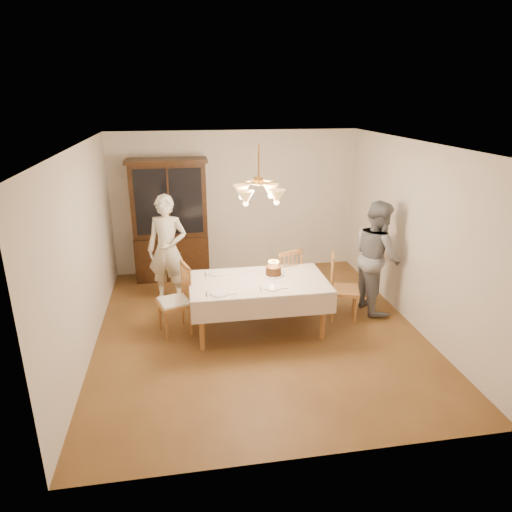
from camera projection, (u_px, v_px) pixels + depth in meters
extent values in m
plane|color=brown|center=(258.00, 329.00, 6.56)|extent=(5.00, 5.00, 0.00)
plane|color=white|center=(259.00, 145.00, 5.69)|extent=(5.00, 5.00, 0.00)
plane|color=beige|center=(236.00, 202.00, 8.45)|extent=(4.50, 0.00, 4.50)
plane|color=beige|center=(309.00, 334.00, 3.80)|extent=(4.50, 0.00, 4.50)
plane|color=beige|center=(84.00, 252.00, 5.78)|extent=(0.00, 5.00, 5.00)
plane|color=beige|center=(414.00, 235.00, 6.48)|extent=(0.00, 5.00, 5.00)
cube|color=brown|center=(258.00, 282.00, 6.32)|extent=(1.80, 1.00, 0.04)
cube|color=silver|center=(258.00, 281.00, 6.31)|extent=(1.90, 1.10, 0.01)
cylinder|color=brown|center=(202.00, 325.00, 5.93)|extent=(0.07, 0.07, 0.71)
cylinder|color=brown|center=(323.00, 316.00, 6.18)|extent=(0.07, 0.07, 0.71)
cylinder|color=brown|center=(199.00, 299.00, 6.71)|extent=(0.07, 0.07, 0.71)
cylinder|color=brown|center=(306.00, 291.00, 6.96)|extent=(0.07, 0.07, 0.71)
cube|color=black|center=(173.00, 257.00, 8.31)|extent=(1.30, 0.50, 0.80)
cube|color=black|center=(169.00, 199.00, 8.01)|extent=(1.30, 0.40, 1.30)
cube|color=black|center=(169.00, 202.00, 7.82)|extent=(1.14, 0.01, 1.14)
cube|color=black|center=(166.00, 161.00, 7.74)|extent=(1.38, 0.54, 0.06)
cube|color=brown|center=(283.00, 281.00, 7.10)|extent=(0.55, 0.54, 0.05)
cube|color=brown|center=(291.00, 253.00, 6.77)|extent=(0.39, 0.16, 0.06)
cylinder|color=brown|center=(287.00, 289.00, 7.40)|extent=(0.04, 0.04, 0.43)
cylinder|color=brown|center=(268.00, 293.00, 7.24)|extent=(0.04, 0.04, 0.43)
cylinder|color=brown|center=(299.00, 296.00, 7.12)|extent=(0.04, 0.04, 0.43)
cylinder|color=brown|center=(279.00, 301.00, 6.96)|extent=(0.04, 0.04, 0.43)
cube|color=brown|center=(174.00, 303.00, 6.34)|extent=(0.53, 0.54, 0.05)
cube|color=brown|center=(185.00, 266.00, 6.24)|extent=(0.15, 0.39, 0.06)
cylinder|color=brown|center=(160.00, 316.00, 6.50)|extent=(0.04, 0.04, 0.43)
cylinder|color=brown|center=(167.00, 326.00, 6.19)|extent=(0.04, 0.04, 0.43)
cylinder|color=brown|center=(183.00, 311.00, 6.64)|extent=(0.04, 0.04, 0.43)
cylinder|color=brown|center=(191.00, 321.00, 6.33)|extent=(0.04, 0.04, 0.43)
cube|color=silver|center=(174.00, 301.00, 6.32)|extent=(0.48, 0.49, 0.03)
cube|color=brown|center=(344.00, 290.00, 6.76)|extent=(0.53, 0.54, 0.05)
cube|color=brown|center=(333.00, 257.00, 6.61)|extent=(0.15, 0.39, 0.06)
cylinder|color=brown|center=(355.00, 311.00, 6.65)|extent=(0.04, 0.04, 0.43)
cylinder|color=brown|center=(354.00, 300.00, 6.99)|extent=(0.04, 0.04, 0.43)
cylinder|color=brown|center=(332.00, 309.00, 6.69)|extent=(0.04, 0.04, 0.43)
cylinder|color=brown|center=(331.00, 299.00, 7.03)|extent=(0.04, 0.04, 0.43)
imported|color=beige|center=(167.00, 250.00, 7.18)|extent=(0.74, 0.59, 1.76)
imported|color=slate|center=(377.00, 256.00, 6.94)|extent=(0.70, 0.87, 1.73)
cylinder|color=white|center=(273.00, 275.00, 6.49)|extent=(0.30, 0.30, 0.01)
cylinder|color=#391E0D|center=(273.00, 270.00, 6.47)|extent=(0.22, 0.22, 0.12)
cylinder|color=#598CD8|center=(278.00, 264.00, 6.45)|extent=(0.01, 0.01, 0.07)
sphere|color=#FFB23F|center=(278.00, 261.00, 6.43)|extent=(0.01, 0.01, 0.01)
cylinder|color=pink|center=(277.00, 263.00, 6.47)|extent=(0.01, 0.01, 0.07)
sphere|color=#FFB23F|center=(278.00, 261.00, 6.45)|extent=(0.01, 0.01, 0.01)
cylinder|color=#EACC66|center=(276.00, 263.00, 6.48)|extent=(0.01, 0.01, 0.07)
sphere|color=#FFB23F|center=(276.00, 260.00, 6.47)|extent=(0.01, 0.01, 0.01)
cylinder|color=#598CD8|center=(275.00, 263.00, 6.49)|extent=(0.01, 0.01, 0.07)
sphere|color=#FFB23F|center=(275.00, 260.00, 6.48)|extent=(0.01, 0.01, 0.01)
cylinder|color=pink|center=(273.00, 263.00, 6.50)|extent=(0.01, 0.01, 0.07)
sphere|color=#FFB23F|center=(273.00, 260.00, 6.49)|extent=(0.01, 0.01, 0.01)
cylinder|color=#EACC66|center=(272.00, 263.00, 6.49)|extent=(0.01, 0.01, 0.07)
sphere|color=#FFB23F|center=(272.00, 260.00, 6.48)|extent=(0.01, 0.01, 0.01)
cylinder|color=#598CD8|center=(270.00, 263.00, 6.48)|extent=(0.01, 0.01, 0.07)
sphere|color=#FFB23F|center=(270.00, 260.00, 6.47)|extent=(0.01, 0.01, 0.01)
cylinder|color=pink|center=(269.00, 263.00, 6.47)|extent=(0.01, 0.01, 0.07)
sphere|color=#FFB23F|center=(269.00, 261.00, 6.45)|extent=(0.01, 0.01, 0.01)
cylinder|color=#EACC66|center=(269.00, 264.00, 6.45)|extent=(0.01, 0.01, 0.07)
sphere|color=#FFB23F|center=(269.00, 261.00, 6.43)|extent=(0.01, 0.01, 0.01)
cylinder|color=#598CD8|center=(269.00, 264.00, 6.43)|extent=(0.01, 0.01, 0.07)
sphere|color=#FFB23F|center=(269.00, 262.00, 6.41)|extent=(0.01, 0.01, 0.01)
cylinder|color=pink|center=(269.00, 265.00, 6.40)|extent=(0.01, 0.01, 0.07)
sphere|color=#FFB23F|center=(269.00, 262.00, 6.39)|extent=(0.01, 0.01, 0.01)
cylinder|color=#EACC66|center=(271.00, 265.00, 6.39)|extent=(0.01, 0.01, 0.07)
sphere|color=#FFB23F|center=(271.00, 263.00, 6.37)|extent=(0.01, 0.01, 0.01)
cylinder|color=#598CD8|center=(272.00, 266.00, 6.38)|extent=(0.01, 0.01, 0.07)
sphere|color=#FFB23F|center=(272.00, 263.00, 6.36)|extent=(0.01, 0.01, 0.01)
cylinder|color=pink|center=(274.00, 266.00, 6.37)|extent=(0.01, 0.01, 0.07)
sphere|color=#FFB23F|center=(274.00, 263.00, 6.36)|extent=(0.01, 0.01, 0.01)
cylinder|color=#EACC66|center=(275.00, 266.00, 6.38)|extent=(0.01, 0.01, 0.07)
sphere|color=#FFB23F|center=(275.00, 263.00, 6.36)|extent=(0.01, 0.01, 0.01)
cylinder|color=#598CD8|center=(277.00, 265.00, 6.39)|extent=(0.01, 0.01, 0.07)
sphere|color=#FFB23F|center=(277.00, 263.00, 6.37)|extent=(0.01, 0.01, 0.01)
cylinder|color=pink|center=(278.00, 265.00, 6.40)|extent=(0.01, 0.01, 0.07)
sphere|color=#FFB23F|center=(278.00, 262.00, 6.39)|extent=(0.01, 0.01, 0.01)
cylinder|color=#EACC66|center=(278.00, 264.00, 6.42)|extent=(0.01, 0.01, 0.07)
sphere|color=#FFB23F|center=(278.00, 262.00, 6.41)|extent=(0.01, 0.01, 0.01)
cylinder|color=white|center=(220.00, 293.00, 5.89)|extent=(0.25, 0.25, 0.02)
cube|color=silver|center=(207.00, 294.00, 5.87)|extent=(0.01, 0.16, 0.01)
cube|color=silver|center=(233.00, 292.00, 5.92)|extent=(0.10, 0.10, 0.01)
cylinder|color=white|center=(272.00, 288.00, 6.06)|extent=(0.23, 0.23, 0.02)
cube|color=silver|center=(260.00, 289.00, 6.04)|extent=(0.01, 0.16, 0.01)
cube|color=silver|center=(284.00, 287.00, 6.08)|extent=(0.10, 0.10, 0.01)
cylinder|color=white|center=(217.00, 273.00, 6.55)|extent=(0.25, 0.25, 0.02)
cube|color=silver|center=(206.00, 274.00, 6.52)|extent=(0.01, 0.16, 0.01)
cube|color=silver|center=(229.00, 273.00, 6.57)|extent=(0.10, 0.10, 0.01)
cylinder|color=#BF8C3F|center=(259.00, 161.00, 5.76)|extent=(0.02, 0.02, 0.40)
cylinder|color=#BF8C3F|center=(259.00, 180.00, 5.84)|extent=(0.12, 0.12, 0.10)
cone|color=#D8994C|center=(271.00, 191.00, 6.12)|extent=(0.22, 0.22, 0.18)
sphere|color=#FFD899|center=(270.00, 196.00, 6.14)|extent=(0.07, 0.07, 0.07)
cone|color=#D8994C|center=(241.00, 192.00, 6.06)|extent=(0.22, 0.22, 0.18)
sphere|color=#FFD899|center=(241.00, 197.00, 6.08)|extent=(0.07, 0.07, 0.07)
cone|color=#D8994C|center=(246.00, 198.00, 5.69)|extent=(0.22, 0.22, 0.18)
sphere|color=#FFD899|center=(246.00, 204.00, 5.71)|extent=(0.07, 0.07, 0.07)
cone|color=#D8994C|center=(277.00, 197.00, 5.75)|extent=(0.22, 0.22, 0.18)
sphere|color=#FFD899|center=(277.00, 202.00, 5.77)|extent=(0.07, 0.07, 0.07)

